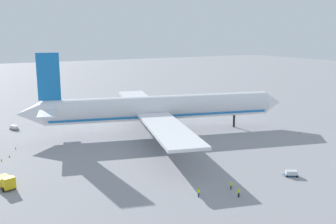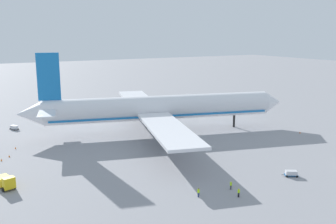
% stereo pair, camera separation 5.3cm
% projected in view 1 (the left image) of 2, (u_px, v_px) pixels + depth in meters
% --- Properties ---
extents(ground_plane, '(600.00, 600.00, 0.00)m').
position_uv_depth(ground_plane, '(161.00, 132.00, 113.41)').
color(ground_plane, gray).
extents(airliner, '(78.36, 77.29, 23.74)m').
position_uv_depth(airliner, '(157.00, 108.00, 111.73)').
color(airliner, white).
rests_on(airliner, ground).
extents(service_truck_0, '(3.35, 5.01, 2.58)m').
position_uv_depth(service_truck_0, '(6.00, 182.00, 71.79)').
color(service_truck_0, yellow).
rests_on(service_truck_0, ground).
extents(baggage_cart_0, '(2.56, 3.50, 1.27)m').
position_uv_depth(baggage_cart_0, '(14.00, 127.00, 115.60)').
color(baggage_cart_0, gray).
rests_on(baggage_cart_0, ground).
extents(baggage_cart_1, '(3.18, 2.60, 1.20)m').
position_uv_depth(baggage_cart_1, '(291.00, 173.00, 78.00)').
color(baggage_cart_1, '#26598C').
rests_on(baggage_cart_1, ground).
extents(baggage_cart_2, '(3.62, 2.08, 1.36)m').
position_uv_depth(baggage_cart_2, '(189.00, 95.00, 174.91)').
color(baggage_cart_2, '#595B60').
rests_on(baggage_cart_2, ground).
extents(ground_worker_1, '(0.53, 0.53, 1.70)m').
position_uv_depth(ground_worker_1, '(239.00, 192.00, 68.04)').
color(ground_worker_1, black).
rests_on(ground_worker_1, ground).
extents(ground_worker_3, '(0.47, 0.47, 1.67)m').
position_uv_depth(ground_worker_3, '(231.00, 185.00, 71.33)').
color(ground_worker_3, '#3F3F47').
rests_on(ground_worker_3, ground).
extents(ground_worker_4, '(0.51, 0.51, 1.71)m').
position_uv_depth(ground_worker_4, '(199.00, 192.00, 68.07)').
color(ground_worker_4, navy).
rests_on(ground_worker_4, ground).
extents(traffic_cone_0, '(0.36, 0.36, 0.55)m').
position_uv_depth(traffic_cone_0, '(9.00, 156.00, 90.06)').
color(traffic_cone_0, orange).
rests_on(traffic_cone_0, ground).
extents(traffic_cone_1, '(0.36, 0.36, 0.55)m').
position_uv_depth(traffic_cone_1, '(163.00, 101.00, 162.66)').
color(traffic_cone_1, orange).
rests_on(traffic_cone_1, ground).
extents(traffic_cone_2, '(0.36, 0.36, 0.55)m').
position_uv_depth(traffic_cone_2, '(300.00, 132.00, 111.44)').
color(traffic_cone_2, orange).
rests_on(traffic_cone_2, ground).
extents(traffic_cone_3, '(0.36, 0.36, 0.55)m').
position_uv_depth(traffic_cone_3, '(1.00, 160.00, 87.35)').
color(traffic_cone_3, orange).
rests_on(traffic_cone_3, ground).
extents(traffic_cone_4, '(0.36, 0.36, 0.55)m').
position_uv_depth(traffic_cone_4, '(15.00, 148.00, 96.42)').
color(traffic_cone_4, orange).
rests_on(traffic_cone_4, ground).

